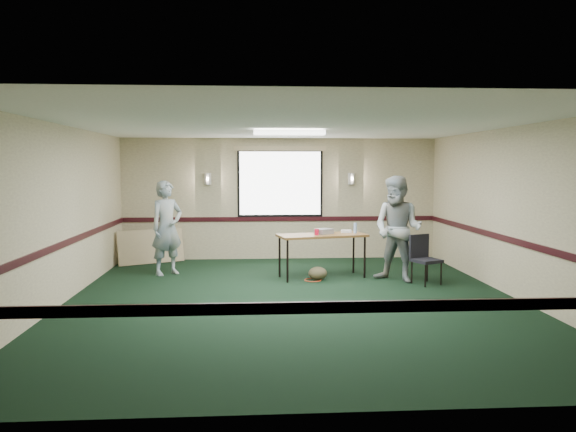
{
  "coord_description": "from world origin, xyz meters",
  "views": [
    {
      "loc": [
        -0.65,
        -8.52,
        2.06
      ],
      "look_at": [
        0.0,
        1.3,
        1.2
      ],
      "focal_mm": 35.0,
      "sensor_mm": 36.0,
      "label": 1
    }
  ],
  "objects": [
    {
      "name": "cable_coil",
      "position": [
        0.47,
        1.5,
        0.01
      ],
      "size": [
        0.32,
        0.32,
        0.02
      ],
      "primitive_type": "torus",
      "rotation": [
        0.0,
        0.0,
        0.03
      ],
      "color": "red",
      "rests_on": "ground"
    },
    {
      "name": "ground",
      "position": [
        0.0,
        0.0,
        0.0
      ],
      "size": [
        8.0,
        8.0,
        0.0
      ],
      "primitive_type": "plane",
      "color": "black",
      "rests_on": "ground"
    },
    {
      "name": "water_bottle",
      "position": [
        1.31,
        1.89,
        0.91
      ],
      "size": [
        0.06,
        0.06,
        0.2
      ],
      "primitive_type": "cylinder",
      "color": "#86AADC",
      "rests_on": "folding_table"
    },
    {
      "name": "conference_chair",
      "position": [
        2.39,
        1.12,
        0.51
      ],
      "size": [
        0.56,
        0.57,
        0.86
      ],
      "rotation": [
        0.0,
        0.0,
        0.42
      ],
      "color": "black",
      "rests_on": "ground"
    },
    {
      "name": "folding_table",
      "position": [
        0.67,
        1.77,
        0.75
      ],
      "size": [
        1.73,
        1.0,
        0.81
      ],
      "rotation": [
        0.0,
        0.0,
        0.22
      ],
      "color": "#533817",
      "rests_on": "ground"
    },
    {
      "name": "folded_table",
      "position": [
        -2.8,
        3.54,
        0.36
      ],
      "size": [
        1.36,
        0.84,
        0.73
      ],
      "primitive_type": "cube",
      "rotation": [
        -0.21,
        0.0,
        0.48
      ],
      "color": "tan",
      "rests_on": "ground"
    },
    {
      "name": "duffel_bag",
      "position": [
        0.56,
        1.54,
        0.12
      ],
      "size": [
        0.42,
        0.38,
        0.24
      ],
      "primitive_type": "ellipsoid",
      "rotation": [
        0.0,
        0.0,
        0.42
      ],
      "color": "brown",
      "rests_on": "ground"
    },
    {
      "name": "person_left",
      "position": [
        -2.26,
        2.26,
        0.9
      ],
      "size": [
        0.78,
        0.75,
        1.8
      ],
      "primitive_type": "imported",
      "rotation": [
        0.0,
        0.0,
        0.68
      ],
      "color": "#395B7F",
      "rests_on": "ground"
    },
    {
      "name": "red_cup",
      "position": [
        0.55,
        1.65,
        0.87
      ],
      "size": [
        0.08,
        0.08,
        0.12
      ],
      "primitive_type": "cylinder",
      "color": "#AC0B25",
      "rests_on": "folding_table"
    },
    {
      "name": "game_console",
      "position": [
        1.16,
        2.02,
        0.84
      ],
      "size": [
        0.2,
        0.16,
        0.05
      ],
      "primitive_type": "cube",
      "rotation": [
        0.0,
        0.0,
        -0.06
      ],
      "color": "silver",
      "rests_on": "folding_table"
    },
    {
      "name": "room_shell",
      "position": [
        0.0,
        2.12,
        1.58
      ],
      "size": [
        8.0,
        8.02,
        8.0
      ],
      "color": "tan",
      "rests_on": "ground"
    },
    {
      "name": "projector",
      "position": [
        0.71,
        1.81,
        0.86
      ],
      "size": [
        0.38,
        0.37,
        0.1
      ],
      "primitive_type": "cube",
      "rotation": [
        0.0,
        0.0,
        0.62
      ],
      "color": "gray",
      "rests_on": "folding_table"
    },
    {
      "name": "person_right",
      "position": [
        1.98,
        1.32,
        0.95
      ],
      "size": [
        1.17,
        1.15,
        1.9
      ],
      "primitive_type": "imported",
      "rotation": [
        0.0,
        0.0,
        -0.69
      ],
      "color": "#7EA2C5",
      "rests_on": "ground"
    }
  ]
}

